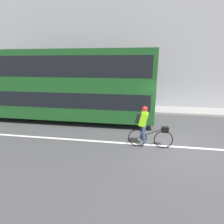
{
  "coord_description": "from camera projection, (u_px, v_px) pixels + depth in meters",
  "views": [
    {
      "loc": [
        -1.63,
        -6.75,
        3.28
      ],
      "look_at": [
        -2.86,
        1.04,
        1.02
      ],
      "focal_mm": 28.0,
      "sensor_mm": 36.0,
      "label": 1
    }
  ],
  "objects": [
    {
      "name": "bus",
      "position": [
        60.0,
        83.0,
        9.87
      ],
      "size": [
        10.43,
        2.56,
        3.89
      ],
      "color": "black",
      "rests_on": "ground_plane"
    },
    {
      "name": "building_facade",
      "position": [
        166.0,
        42.0,
        11.88
      ],
      "size": [
        60.0,
        0.3,
        9.19
      ],
      "color": "#9E9EA3",
      "rests_on": "ground_plane"
    },
    {
      "name": "ground_plane",
      "position": [
        178.0,
        146.0,
        7.07
      ],
      "size": [
        80.0,
        80.0,
        0.0
      ],
      "primitive_type": "plane",
      "color": "#424244"
    },
    {
      "name": "street_sign_post",
      "position": [
        69.0,
        87.0,
        12.66
      ],
      "size": [
        0.36,
        0.09,
        2.48
      ],
      "color": "#59595B",
      "rests_on": "sidewalk_curb"
    },
    {
      "name": "sidewalk_curb",
      "position": [
        162.0,
        110.0,
        12.15
      ],
      "size": [
        60.0,
        1.76,
        0.13
      ],
      "color": "gray",
      "rests_on": "ground_plane"
    },
    {
      "name": "cyclist_on_bike",
      "position": [
        146.0,
        126.0,
        6.77
      ],
      "size": [
        1.74,
        0.32,
        1.68
      ],
      "color": "black",
      "rests_on": "ground_plane"
    },
    {
      "name": "road_center_line",
      "position": [
        178.0,
        147.0,
        7.0
      ],
      "size": [
        50.0,
        0.14,
        0.01
      ],
      "primitive_type": "cube",
      "color": "silver",
      "rests_on": "ground_plane"
    }
  ]
}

